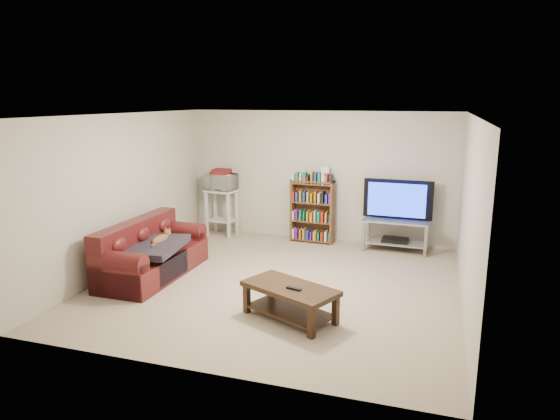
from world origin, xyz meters
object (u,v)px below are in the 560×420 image
at_px(coffee_table, 290,296).
at_px(tv_stand, 396,230).
at_px(sofa, 149,256).
at_px(bookshelf, 312,210).

bearing_deg(coffee_table, tv_stand, 97.78).
height_order(sofa, coffee_table, sofa).
height_order(tv_stand, bookshelf, bookshelf).
relative_size(coffee_table, bookshelf, 1.11).
height_order(sofa, bookshelf, bookshelf).
bearing_deg(bookshelf, tv_stand, -0.12).
distance_m(sofa, tv_stand, 4.19).
relative_size(sofa, coffee_table, 1.52).
bearing_deg(tv_stand, bookshelf, 178.57).
distance_m(coffee_table, tv_stand, 3.38).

